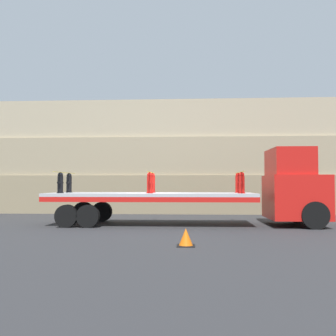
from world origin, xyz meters
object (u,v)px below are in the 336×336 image
Objects in this scene: fire_hydrant_black_far_0 at (69,183)px; fire_hydrant_red_far_2 at (238,183)px; fire_hydrant_black_near_0 at (60,183)px; fire_hydrant_red_far_1 at (152,183)px; truck_cab at (296,188)px; fire_hydrant_red_near_1 at (150,183)px; flatbed_trailer at (136,199)px; traffic_cone at (186,237)px; fire_hydrant_red_near_2 at (242,183)px.

fire_hydrant_black_far_0 is 1.00× the size of fire_hydrant_red_far_2.
fire_hydrant_black_near_0 is 1.00× the size of fire_hydrant_red_far_1.
truck_cab is at bearing 3.31° from fire_hydrant_black_near_0.
fire_hydrant_red_near_1 is at bearing -174.66° from truck_cab.
traffic_cone is (2.17, -5.35, -0.84)m from flatbed_trailer.
fire_hydrant_black_far_0 is 1.00× the size of fire_hydrant_red_near_1.
fire_hydrant_black_far_0 is 1.00× the size of fire_hydrant_red_far_1.
fire_hydrant_black_near_0 is at bearing 137.70° from traffic_cone.
fire_hydrant_black_far_0 is at bearing 180.00° from fire_hydrant_red_far_2.
fire_hydrant_black_far_0 is 1.00× the size of fire_hydrant_red_near_2.
fire_hydrant_black_far_0 is (-3.08, 0.57, 0.69)m from flatbed_trailer.
truck_cab reaches higher than fire_hydrant_red_near_2.
fire_hydrant_red_near_1 is 1.00× the size of fire_hydrant_red_near_2.
fire_hydrant_red_near_1 is at bearing -163.16° from fire_hydrant_red_far_2.
fire_hydrant_black_far_0 is 3.90m from fire_hydrant_red_near_1.
fire_hydrant_black_far_0 is at bearing 90.00° from fire_hydrant_black_near_0.
fire_hydrant_red_near_1 is at bearing -90.00° from fire_hydrant_red_far_1.
fire_hydrant_red_near_2 is (-2.31, -0.57, 0.21)m from truck_cab.
truck_cab is at bearing -5.34° from fire_hydrant_red_far_1.
fire_hydrant_black_near_0 reaches higher than flatbed_trailer.
fire_hydrant_black_near_0 is at bearing -90.00° from fire_hydrant_black_far_0.
fire_hydrant_red_far_1 is at bearing 104.43° from traffic_cone.
fire_hydrant_black_near_0 is 1.71× the size of traffic_cone.
flatbed_trailer is at bearing 180.00° from truck_cab.
fire_hydrant_black_far_0 and fire_hydrant_red_near_1 have the same top height.
flatbed_trailer is 1.10m from fire_hydrant_red_far_1.
traffic_cone is (5.25, -5.91, -1.52)m from fire_hydrant_black_far_0.
fire_hydrant_red_near_1 is (0.65, -0.57, 0.69)m from flatbed_trailer.
fire_hydrant_black_far_0 reaches higher than traffic_cone.
fire_hydrant_black_near_0 is at bearing -169.61° from flatbed_trailer.
truck_cab is at bearing -13.75° from fire_hydrant_red_far_2.
fire_hydrant_red_near_1 is at bearing -40.92° from flatbed_trailer.
fire_hydrant_red_far_1 is (3.73, 1.13, 0.00)m from fire_hydrant_black_near_0.
fire_hydrant_red_far_2 reaches higher than flatbed_trailer.
truck_cab is 6.07m from fire_hydrant_red_far_1.
truck_cab is 6.71m from flatbed_trailer.
fire_hydrant_red_near_1 is (3.73, -1.13, 0.00)m from fire_hydrant_black_far_0.
fire_hydrant_black_near_0 is 7.27m from traffic_cone.
traffic_cone is at bearing -110.52° from fire_hydrant_red_far_2.
fire_hydrant_black_far_0 is 1.71× the size of traffic_cone.
fire_hydrant_red_far_1 is at bearing 180.00° from fire_hydrant_red_far_2.
truck_cab is at bearing 0.00° from flatbed_trailer.
flatbed_trailer is 5.83m from traffic_cone.
flatbed_trailer is at bearing 139.08° from fire_hydrant_red_near_1.
truck_cab is 3.70× the size of fire_hydrant_red_far_2.
fire_hydrant_red_near_1 is 1.00× the size of fire_hydrant_red_far_1.
fire_hydrant_black_near_0 is 1.13m from fire_hydrant_black_far_0.
fire_hydrant_red_near_2 is at bearing -16.84° from fire_hydrant_red_far_1.
fire_hydrant_red_near_1 is 3.90m from fire_hydrant_red_far_2.
traffic_cone is at bearing -72.36° from fire_hydrant_red_near_1.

